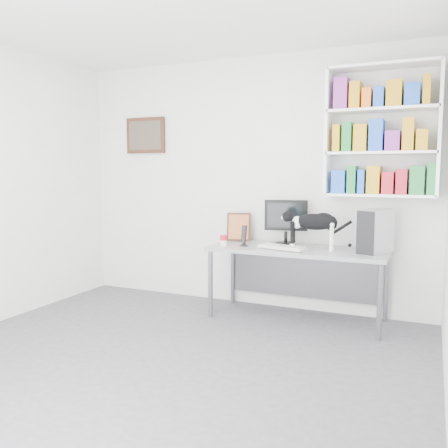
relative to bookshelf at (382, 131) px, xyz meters
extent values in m
cube|color=#5E5D63|center=(-1.40, -1.85, -1.85)|extent=(4.00, 4.00, 0.01)
cube|color=white|center=(-1.40, 0.15, -0.50)|extent=(4.00, 0.01, 2.70)
cube|color=white|center=(0.00, 0.00, 0.00)|extent=(1.03, 0.28, 1.24)
cube|color=#462616|center=(-2.70, 0.12, 0.05)|extent=(0.52, 0.04, 0.42)
cube|color=gray|center=(-0.73, -0.22, -1.49)|extent=(1.74, 0.68, 0.72)
cube|color=black|center=(-0.91, -0.03, -0.89)|extent=(0.48, 0.30, 0.47)
cube|color=beige|center=(-0.84, -0.35, -1.11)|extent=(0.49, 0.27, 0.04)
cube|color=#ADADB2|center=(0.00, -0.19, -0.92)|extent=(0.31, 0.44, 0.41)
cylinder|color=black|center=(-1.26, -0.32, -1.02)|extent=(0.13, 0.13, 0.22)
cube|color=#462616|center=(-1.45, 0.00, -0.97)|extent=(0.28, 0.17, 0.32)
cylinder|color=red|center=(-1.46, -0.37, -1.08)|extent=(0.09, 0.09, 0.11)
camera|label=1|loc=(0.47, -4.74, -0.37)|focal=38.00mm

